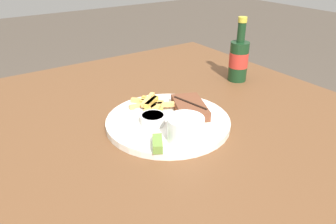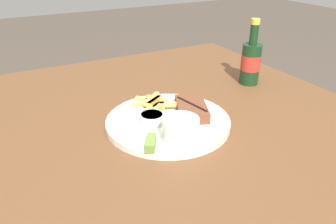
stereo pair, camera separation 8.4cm
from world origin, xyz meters
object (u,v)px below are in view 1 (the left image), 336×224
Objects in this scene: dinner_plate at (168,122)px; steak_portion at (191,108)px; fork_utensil at (142,110)px; beer_bottle at (239,59)px; pickle_spear at (157,144)px; coleslaw_cup at (185,128)px; dipping_sauce_cup at (153,119)px.

steak_portion reaches higher than dinner_plate.
fork_utensil is 0.42m from beer_bottle.
beer_bottle is (-0.14, 0.31, 0.05)m from steak_portion.
beer_bottle is (-0.23, 0.48, 0.05)m from pickle_spear.
coleslaw_cup reaches higher than dipping_sauce_cup.
dinner_plate is 0.07m from steak_portion.
pickle_spear is (-0.01, -0.07, -0.02)m from coleslaw_cup.
dipping_sauce_cup is at bearing -72.86° from beer_bottle.
coleslaw_cup is at bearing -59.69° from beer_bottle.
steak_portion is 0.34m from beer_bottle.
fork_utensil is at bearing 160.48° from pickle_spear.
coleslaw_cup is at bearing 12.02° from dipping_sauce_cup.
dinner_plate is 1.49× the size of beer_bottle.
fork_utensil is at bearing -83.03° from beer_bottle.
dinner_plate is 0.41m from beer_bottle.
pickle_spear is 0.27× the size of beer_bottle.
dinner_plate is 5.17× the size of dipping_sauce_cup.
dipping_sauce_cup is 0.45m from beer_bottle.
dinner_plate is 0.05m from dipping_sauce_cup.
coleslaw_cup is 1.37× the size of dipping_sauce_cup.
fork_utensil is at bearing -157.93° from dinner_plate.
fork_utensil is (-0.19, -0.01, -0.03)m from coleslaw_cup.
dinner_plate is 3.76× the size of coleslaw_cup.
steak_portion is at bearing 86.29° from dinner_plate.
dinner_plate is at bearing 91.69° from dipping_sauce_cup.
steak_portion is 0.71× the size of beer_bottle.
dinner_plate is at bearing 167.29° from coleslaw_cup.
steak_portion is at bearing 28.78° from fork_utensil.
dinner_plate is 2.52× the size of fork_utensil.
steak_portion is (0.00, 0.07, 0.02)m from dinner_plate.
beer_bottle reaches higher than pickle_spear.
fork_utensil is 0.59× the size of beer_bottle.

